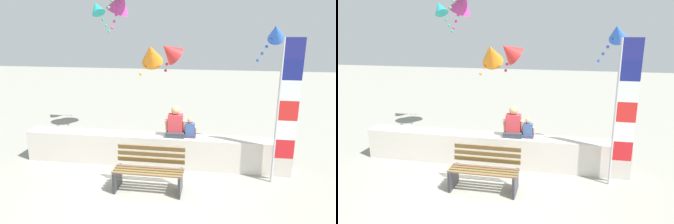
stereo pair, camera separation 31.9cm
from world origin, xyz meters
TOP-DOWN VIEW (x-y plane):
  - ground_plane at (0.00, 0.00)m, footprint 40.00×40.00m
  - seawall_ledge at (0.00, 1.37)m, footprint 6.48×0.49m
  - park_bench at (0.14, 0.15)m, footprint 1.46×0.61m
  - person_adult at (0.54, 1.38)m, footprint 0.50×0.37m
  - person_child at (0.89, 1.38)m, footprint 0.31×0.23m
  - flag_banner at (2.89, 0.86)m, footprint 0.44×0.05m
  - kite_orange at (-0.28, 2.55)m, footprint 0.65×0.86m
  - kite_blue at (2.90, 2.73)m, footprint 0.72×0.73m
  - kite_red at (0.25, 2.35)m, footprint 0.89×0.83m
  - kite_teal at (-2.32, 4.10)m, footprint 0.71×0.70m
  - kite_magenta at (-1.39, 3.56)m, footprint 1.06×0.97m

SIDE VIEW (x-z plane):
  - ground_plane at x=0.00m, z-range 0.00..0.00m
  - seawall_ledge at x=0.00m, z-range 0.00..0.77m
  - park_bench at x=0.14m, z-range -0.03..0.85m
  - person_child at x=0.89m, z-range 0.72..1.20m
  - person_adult at x=0.54m, z-range 0.69..1.45m
  - flag_banner at x=2.89m, z-range 0.19..3.32m
  - kite_orange at x=-0.28m, z-range 2.13..3.13m
  - kite_red at x=0.25m, z-range 2.26..3.20m
  - kite_blue at x=2.90m, z-range 2.65..3.73m
  - kite_teal at x=-2.32m, z-range 3.39..4.43m
  - kite_magenta at x=-1.39m, z-range 3.44..4.61m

